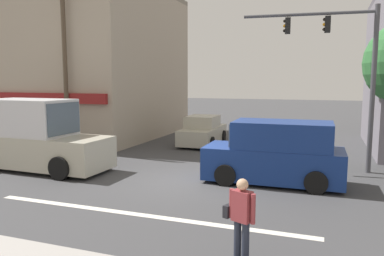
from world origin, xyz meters
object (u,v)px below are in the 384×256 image
Objects in this scene: utility_pole_near_left at (65,63)px; box_truck_crossing_center at (36,138)px; traffic_light_mast at (346,61)px; pedestrian_foreground_with_bag at (241,216)px; van_crossing_rightbound at (276,154)px; sedan_approaching_near at (203,131)px.

box_truck_crossing_center is at bearing -69.50° from utility_pole_near_left.
box_truck_crossing_center is at bearing -161.62° from traffic_light_mast.
traffic_light_mast is 3.71× the size of pedestrian_foreground_with_bag.
van_crossing_rightbound reaches higher than pedestrian_foreground_with_bag.
traffic_light_mast is 1.50× the size of sedan_approaching_near.
pedestrian_foreground_with_bag is at bearing -38.77° from utility_pole_near_left.
sedan_approaching_near is at bearing 125.91° from van_crossing_rightbound.
utility_pole_near_left reaches higher than pedestrian_foreground_with_bag.
box_truck_crossing_center reaches higher than van_crossing_rightbound.
sedan_approaching_near is at bearing 60.95° from box_truck_crossing_center.
traffic_light_mast is 1.34× the size of van_crossing_rightbound.
sedan_approaching_near is (-6.93, 4.01, -3.46)m from traffic_light_mast.
box_truck_crossing_center is at bearing -172.70° from van_crossing_rightbound.
box_truck_crossing_center is 3.38× the size of pedestrian_foreground_with_bag.
utility_pole_near_left is at bearing 141.23° from pedestrian_foreground_with_bag.
utility_pole_near_left is at bearing 166.89° from van_crossing_rightbound.
utility_pole_near_left is at bearing -143.62° from sedan_approaching_near.
van_crossing_rightbound is at bearing 91.30° from pedestrian_foreground_with_bag.
pedestrian_foreground_with_bag is (-2.02, -8.62, -3.22)m from traffic_light_mast.
traffic_light_mast reaches higher than sedan_approaching_near.
pedestrian_foreground_with_bag is (4.91, -12.63, 0.24)m from sedan_approaching_near.
van_crossing_rightbound is at bearing 7.30° from box_truck_crossing_center.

